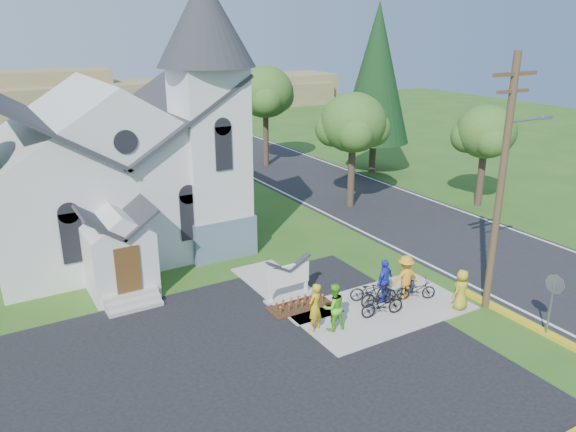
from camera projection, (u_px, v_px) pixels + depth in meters
ground at (358, 324)px, 21.42m from camera, size 120.00×120.00×0.00m
parking_lot at (208, 416)px, 16.43m from camera, size 20.00×16.00×0.02m
road at (342, 191)px, 38.43m from camera, size 8.00×90.00×0.02m
sidewalk at (380, 309)px, 22.54m from camera, size 7.00×4.00×0.05m
church at (116, 146)px, 27.24m from camera, size 12.35×12.00×13.00m
church_sign at (289, 276)px, 23.11m from camera, size 2.20×0.40×1.70m
flower_bed at (300, 306)px, 22.71m from camera, size 2.60×1.10×0.07m
utility_pole at (503, 178)px, 21.01m from camera, size 3.45×0.28×10.00m
stop_sign at (554, 293)px, 20.03m from camera, size 0.11×0.76×2.48m
tree_road_near at (353, 123)px, 33.57m from camera, size 4.00×4.00×7.05m
tree_road_mid at (265, 93)px, 43.39m from camera, size 4.40×4.40×7.80m
tree_road_far at (486, 132)px, 33.86m from camera, size 3.60×3.60×6.30m
conifer at (377, 74)px, 40.86m from camera, size 5.20×5.20×12.40m
distant_hills at (99, 98)px, 68.19m from camera, size 61.00×10.00×5.60m
cyclist_0 at (315, 307)px, 20.64m from camera, size 0.81×0.69×1.89m
bike_0 at (382, 304)px, 21.83m from camera, size 1.89×0.94×0.95m
cyclist_1 at (333, 307)px, 20.70m from camera, size 0.95×0.77×1.85m
bike_1 at (379, 295)px, 22.56m from camera, size 1.70×0.67×0.99m
cyclist_2 at (384, 280)px, 22.83m from camera, size 1.17×0.81×1.85m
bike_2 at (371, 290)px, 23.03m from camera, size 1.82×1.25×0.90m
cyclist_3 at (405, 277)px, 23.05m from camera, size 1.32×0.88×1.90m
bike_3 at (407, 287)px, 23.35m from camera, size 1.55×0.94×0.90m
cyclist_4 at (461, 290)px, 22.22m from camera, size 0.89×0.65×1.68m
bike_4 at (416, 290)px, 23.13m from camera, size 1.75×1.20×0.87m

